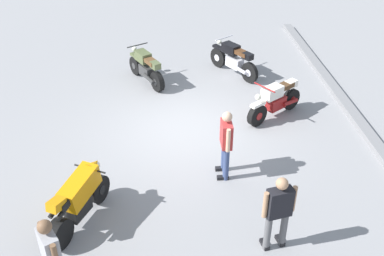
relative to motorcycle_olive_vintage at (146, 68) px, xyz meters
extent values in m
plane|color=gray|center=(2.78, 0.98, -0.49)|extent=(40.00, 40.00, 0.00)
cube|color=gray|center=(2.78, 5.58, -0.41)|extent=(14.00, 0.30, 0.15)
cylinder|color=black|center=(-0.61, -0.33, -0.19)|extent=(0.60, 0.43, 0.60)
cylinder|color=black|center=(0.58, 0.32, -0.19)|extent=(0.60, 0.43, 0.60)
cylinder|color=#333333|center=(-0.61, -0.33, -0.19)|extent=(0.27, 0.26, 0.21)
cylinder|color=#333333|center=(0.58, 0.32, -0.19)|extent=(0.27, 0.26, 0.21)
cube|color=#333333|center=(0.03, 0.02, -0.09)|extent=(0.63, 0.51, 0.32)
cube|color=#515B38|center=(-0.14, -0.07, 0.31)|extent=(0.64, 0.55, 0.30)
cube|color=#515B38|center=(-0.61, -0.33, 0.14)|extent=(0.46, 0.35, 0.08)
cube|color=brown|center=(0.25, 0.14, 0.33)|extent=(0.65, 0.52, 0.12)
cube|color=#515B38|center=(0.51, 0.28, 0.31)|extent=(0.39, 0.35, 0.18)
cylinder|color=#333333|center=(0.46, 0.06, -0.14)|extent=(0.54, 0.36, 0.16)
cylinder|color=#333333|center=(-0.43, -0.23, 0.56)|extent=(0.37, 0.63, 0.04)
sphere|color=silver|center=(-0.63, -0.34, 0.36)|extent=(0.16, 0.16, 0.16)
cylinder|color=black|center=(2.74, 2.87, -0.19)|extent=(0.47, 0.58, 0.60)
cylinder|color=black|center=(1.97, 3.98, -0.19)|extent=(0.47, 0.58, 0.60)
cylinder|color=maroon|center=(2.74, 2.87, -0.19)|extent=(0.27, 0.28, 0.21)
cylinder|color=maroon|center=(1.97, 3.98, -0.19)|extent=(0.27, 0.28, 0.21)
cube|color=maroon|center=(2.33, 3.46, -0.09)|extent=(0.55, 0.62, 0.32)
cube|color=white|center=(2.44, 3.30, 0.31)|extent=(0.58, 0.64, 0.30)
cube|color=white|center=(2.74, 2.87, 0.14)|extent=(0.38, 0.45, 0.08)
cube|color=#4C331E|center=(2.18, 3.67, 0.33)|extent=(0.56, 0.64, 0.12)
cube|color=white|center=(2.01, 3.91, 0.31)|extent=(0.36, 0.39, 0.18)
cylinder|color=maroon|center=(2.24, 3.89, -0.14)|extent=(0.41, 0.52, 0.16)
cylinder|color=maroon|center=(2.63, 3.03, 0.56)|extent=(0.60, 0.43, 0.04)
sphere|color=silver|center=(2.75, 2.85, 0.36)|extent=(0.16, 0.16, 0.16)
cylinder|color=black|center=(5.34, -1.01, -0.19)|extent=(0.61, 0.42, 0.60)
cylinder|color=black|center=(6.54, -1.63, -0.19)|extent=(0.64, 0.47, 0.60)
cylinder|color=black|center=(5.34, -1.01, -0.19)|extent=(0.27, 0.26, 0.21)
cylinder|color=black|center=(6.54, -1.63, -0.19)|extent=(0.27, 0.26, 0.21)
cube|color=black|center=(5.98, -1.35, -0.09)|extent=(0.63, 0.51, 0.32)
cube|color=orange|center=(5.85, -1.28, 0.31)|extent=(1.04, 0.77, 0.57)
cone|color=orange|center=(5.39, -1.04, 0.46)|extent=(0.47, 0.46, 0.39)
cube|color=black|center=(6.21, -1.46, 0.38)|extent=(0.65, 0.51, 0.12)
cube|color=orange|center=(6.47, -1.60, 0.46)|extent=(0.41, 0.35, 0.23)
cylinder|color=black|center=(6.47, -1.51, 0.28)|extent=(0.39, 0.26, 0.17)
cylinder|color=black|center=(6.39, -1.65, 0.28)|extent=(0.39, 0.26, 0.17)
cylinder|color=black|center=(5.51, -1.10, 0.48)|extent=(0.35, 0.64, 0.04)
sphere|color=silver|center=(5.32, -1.00, 0.41)|extent=(0.16, 0.16, 0.16)
cylinder|color=black|center=(-0.94, 2.36, -0.17)|extent=(0.60, 0.45, 0.64)
cylinder|color=black|center=(0.27, 3.16, -0.17)|extent=(0.60, 0.45, 0.64)
cylinder|color=silver|center=(-0.94, 2.36, -0.17)|extent=(0.26, 0.24, 0.22)
cylinder|color=silver|center=(0.27, 3.16, -0.17)|extent=(0.26, 0.24, 0.22)
cube|color=silver|center=(-0.29, 2.78, -0.07)|extent=(0.62, 0.54, 0.32)
cube|color=black|center=(-0.46, 2.67, 0.33)|extent=(0.64, 0.58, 0.30)
cube|color=black|center=(-0.94, 2.36, 0.18)|extent=(0.46, 0.38, 0.08)
cube|color=#4C2D19|center=(-0.08, 2.92, 0.35)|extent=(0.64, 0.55, 0.12)
cube|color=black|center=(0.17, 3.09, 0.33)|extent=(0.39, 0.36, 0.18)
cylinder|color=silver|center=(0.14, 2.86, -0.12)|extent=(0.52, 0.40, 0.16)
cylinder|color=silver|center=(-0.73, 2.49, 0.58)|extent=(0.42, 0.60, 0.04)
sphere|color=silver|center=(-0.92, 2.37, 0.38)|extent=(0.16, 0.16, 0.16)
cube|color=#99999E|center=(7.64, -1.49, 0.64)|extent=(0.51, 0.42, 0.59)
cylinder|color=brown|center=(7.40, -1.63, 0.65)|extent=(0.12, 0.12, 0.55)
sphere|color=brown|center=(7.64, -1.49, 1.07)|extent=(0.22, 0.22, 0.22)
cylinder|color=#59595B|center=(6.89, 2.47, -0.09)|extent=(0.15, 0.15, 0.80)
cube|color=black|center=(6.84, 2.45, -0.45)|extent=(0.28, 0.15, 0.08)
cylinder|color=#59595B|center=(6.96, 2.15, -0.09)|extent=(0.15, 0.15, 0.80)
cube|color=black|center=(6.90, 2.14, -0.45)|extent=(0.28, 0.15, 0.08)
cube|color=black|center=(6.93, 2.31, 0.60)|extent=(0.31, 0.49, 0.57)
cylinder|color=tan|center=(6.87, 2.58, 0.62)|extent=(0.11, 0.11, 0.54)
cylinder|color=tan|center=(6.98, 2.04, 0.62)|extent=(0.11, 0.11, 0.54)
sphere|color=tan|center=(6.93, 2.31, 1.03)|extent=(0.22, 0.22, 0.22)
cylinder|color=#384772|center=(4.57, 1.72, -0.08)|extent=(0.13, 0.13, 0.81)
cube|color=black|center=(4.57, 1.66, -0.45)|extent=(0.10, 0.26, 0.08)
cylinder|color=#384772|center=(4.89, 1.71, -0.08)|extent=(0.13, 0.13, 0.81)
cube|color=black|center=(4.89, 1.65, -0.45)|extent=(0.10, 0.26, 0.08)
cube|color=#B23333|center=(4.73, 1.72, 0.61)|extent=(0.46, 0.23, 0.57)
cylinder|color=#D8AD8C|center=(4.45, 1.72, 0.63)|extent=(0.09, 0.09, 0.54)
cylinder|color=#D8AD8C|center=(5.00, 1.71, 0.63)|extent=(0.09, 0.09, 0.54)
sphere|color=#D8AD8C|center=(4.73, 1.72, 1.04)|extent=(0.22, 0.22, 0.22)
camera|label=1|loc=(12.70, 0.26, 5.99)|focal=42.61mm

